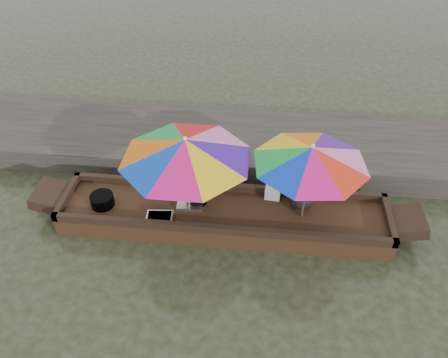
# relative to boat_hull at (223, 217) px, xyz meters

# --- Properties ---
(water) EXTENTS (80.00, 80.00, 0.00)m
(water) POSITION_rel_boat_hull_xyz_m (0.00, 0.00, -0.17)
(water) COLOR black
(water) RESTS_ON ground
(dock) EXTENTS (22.00, 2.20, 0.50)m
(dock) POSITION_rel_boat_hull_xyz_m (0.00, 2.20, 0.08)
(dock) COLOR #2D2B26
(dock) RESTS_ON ground
(boat_hull) EXTENTS (5.89, 1.20, 0.35)m
(boat_hull) POSITION_rel_boat_hull_xyz_m (0.00, 0.00, 0.00)
(boat_hull) COLOR #301F15
(boat_hull) RESTS_ON water
(cooking_pot) EXTENTS (0.42, 0.42, 0.22)m
(cooking_pot) POSITION_rel_boat_hull_xyz_m (-2.20, -0.08, 0.29)
(cooking_pot) COLOR black
(cooking_pot) RESTS_ON boat_hull
(tray_crayfish) EXTENTS (0.49, 0.36, 0.09)m
(tray_crayfish) POSITION_rel_boat_hull_xyz_m (-1.09, -0.35, 0.22)
(tray_crayfish) COLOR silver
(tray_crayfish) RESTS_ON boat_hull
(tray_scallop) EXTENTS (0.47, 0.34, 0.06)m
(tray_scallop) POSITION_rel_boat_hull_xyz_m (-0.62, 0.06, 0.21)
(tray_scallop) COLOR silver
(tray_scallop) RESTS_ON boat_hull
(charcoal_grill) EXTENTS (0.38, 0.38, 0.18)m
(charcoal_grill) POSITION_rel_boat_hull_xyz_m (-0.50, 0.18, 0.26)
(charcoal_grill) COLOR black
(charcoal_grill) RESTS_ON boat_hull
(supply_bag) EXTENTS (0.30, 0.25, 0.26)m
(supply_bag) POSITION_rel_boat_hull_xyz_m (0.87, 0.45, 0.30)
(supply_bag) COLOR silver
(supply_bag) RESTS_ON boat_hull
(vendor) EXTENTS (0.67, 0.55, 1.16)m
(vendor) POSITION_rel_boat_hull_xyz_m (1.38, 0.27, 0.76)
(vendor) COLOR black
(vendor) RESTS_ON boat_hull
(umbrella_bow) EXTENTS (2.93, 2.93, 1.55)m
(umbrella_bow) POSITION_rel_boat_hull_xyz_m (-0.61, 0.00, 0.95)
(umbrella_bow) COLOR pink
(umbrella_bow) RESTS_ON boat_hull
(umbrella_stern) EXTENTS (2.35, 2.35, 1.55)m
(umbrella_stern) POSITION_rel_boat_hull_xyz_m (1.40, 0.00, 0.95)
(umbrella_stern) COLOR pink
(umbrella_stern) RESTS_ON boat_hull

